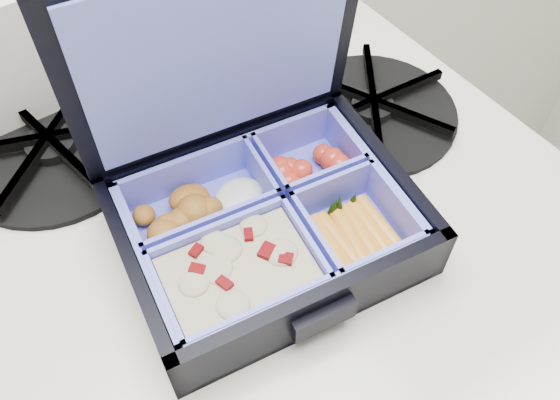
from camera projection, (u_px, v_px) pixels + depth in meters
stove at (268, 390)px, 0.86m from camera, size 0.57×0.57×0.85m
bento_box at (267, 225)px, 0.49m from camera, size 0.26×0.22×0.06m
burner_grate at (373, 105)px, 0.59m from camera, size 0.19×0.19×0.02m
burner_grate_rear at (51, 145)px, 0.56m from camera, size 0.24×0.24×0.02m
fork at (232, 145)px, 0.57m from camera, size 0.07×0.18×0.01m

